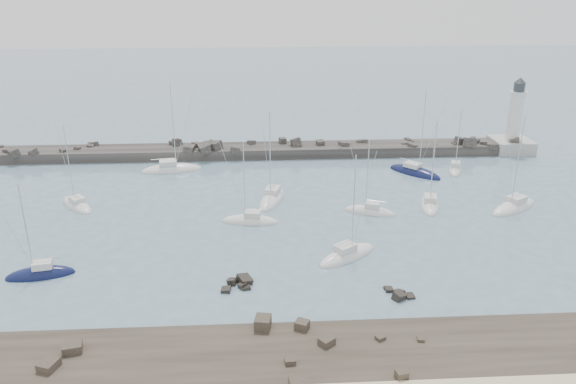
{
  "coord_description": "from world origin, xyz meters",
  "views": [
    {
      "loc": [
        -1.12,
        -61.47,
        31.64
      ],
      "look_at": [
        3.19,
        12.0,
        2.77
      ],
      "focal_mm": 35.0,
      "sensor_mm": 36.0,
      "label": 1
    }
  ],
  "objects_px": {
    "sailboat_9": "(430,204)",
    "sailboat_1": "(77,205)",
    "sailboat_5": "(272,199)",
    "sailboat_6": "(347,256)",
    "sailboat_11": "(455,170)",
    "lighthouse": "(512,135)",
    "sailboat_3": "(172,170)",
    "sailboat_7": "(415,173)",
    "sailboat_10": "(514,208)",
    "sailboat_2": "(41,275)",
    "sailboat_8": "(370,212)",
    "sailboat_4": "(250,221)"
  },
  "relations": [
    {
      "from": "sailboat_7",
      "to": "sailboat_8",
      "type": "distance_m",
      "value": 19.32
    },
    {
      "from": "sailboat_4",
      "to": "sailboat_10",
      "type": "distance_m",
      "value": 37.88
    },
    {
      "from": "sailboat_11",
      "to": "lighthouse",
      "type": "bearing_deg",
      "value": 36.92
    },
    {
      "from": "sailboat_3",
      "to": "sailboat_8",
      "type": "distance_m",
      "value": 36.23
    },
    {
      "from": "sailboat_5",
      "to": "sailboat_9",
      "type": "relative_size",
      "value": 1.09
    },
    {
      "from": "sailboat_2",
      "to": "sailboat_5",
      "type": "relative_size",
      "value": 0.82
    },
    {
      "from": "sailboat_6",
      "to": "sailboat_11",
      "type": "xyz_separation_m",
      "value": [
        23.26,
        29.82,
        0.01
      ]
    },
    {
      "from": "sailboat_9",
      "to": "sailboat_10",
      "type": "xyz_separation_m",
      "value": [
        11.71,
        -1.89,
        0.01
      ]
    },
    {
      "from": "sailboat_3",
      "to": "sailboat_2",
      "type": "bearing_deg",
      "value": -105.6
    },
    {
      "from": "sailboat_5",
      "to": "lighthouse",
      "type": "bearing_deg",
      "value": 25.7
    },
    {
      "from": "sailboat_7",
      "to": "sailboat_11",
      "type": "relative_size",
      "value": 1.33
    },
    {
      "from": "lighthouse",
      "to": "sailboat_10",
      "type": "distance_m",
      "value": 29.81
    },
    {
      "from": "sailboat_6",
      "to": "sailboat_7",
      "type": "height_order",
      "value": "sailboat_7"
    },
    {
      "from": "sailboat_5",
      "to": "sailboat_10",
      "type": "distance_m",
      "value": 34.95
    },
    {
      "from": "sailboat_2",
      "to": "sailboat_8",
      "type": "bearing_deg",
      "value": 20.91
    },
    {
      "from": "sailboat_4",
      "to": "sailboat_8",
      "type": "xyz_separation_m",
      "value": [
        16.84,
        2.23,
        0.0
      ]
    },
    {
      "from": "lighthouse",
      "to": "sailboat_8",
      "type": "distance_m",
      "value": 42.69
    },
    {
      "from": "sailboat_6",
      "to": "lighthouse",
      "type": "bearing_deg",
      "value": 47.19
    },
    {
      "from": "sailboat_2",
      "to": "sailboat_8",
      "type": "distance_m",
      "value": 42.99
    },
    {
      "from": "sailboat_3",
      "to": "sailboat_11",
      "type": "bearing_deg",
      "value": -3.4
    },
    {
      "from": "lighthouse",
      "to": "sailboat_6",
      "type": "height_order",
      "value": "lighthouse"
    },
    {
      "from": "sailboat_8",
      "to": "sailboat_9",
      "type": "relative_size",
      "value": 0.86
    },
    {
      "from": "sailboat_7",
      "to": "sailboat_11",
      "type": "distance_m",
      "value": 7.28
    },
    {
      "from": "sailboat_2",
      "to": "sailboat_3",
      "type": "relative_size",
      "value": 0.75
    },
    {
      "from": "sailboat_4",
      "to": "sailboat_9",
      "type": "distance_m",
      "value": 26.45
    },
    {
      "from": "sailboat_9",
      "to": "sailboat_11",
      "type": "distance_m",
      "value": 17.14
    },
    {
      "from": "sailboat_1",
      "to": "sailboat_7",
      "type": "height_order",
      "value": "sailboat_7"
    },
    {
      "from": "sailboat_4",
      "to": "sailboat_8",
      "type": "distance_m",
      "value": 16.99
    },
    {
      "from": "sailboat_2",
      "to": "sailboat_11",
      "type": "distance_m",
      "value": 66.53
    },
    {
      "from": "sailboat_11",
      "to": "sailboat_1",
      "type": "bearing_deg",
      "value": -168.68
    },
    {
      "from": "sailboat_2",
      "to": "sailboat_8",
      "type": "xyz_separation_m",
      "value": [
        40.16,
        15.35,
        -0.02
      ]
    },
    {
      "from": "sailboat_8",
      "to": "sailboat_9",
      "type": "xyz_separation_m",
      "value": [
        9.24,
        2.19,
        -0.0
      ]
    },
    {
      "from": "sailboat_1",
      "to": "sailboat_8",
      "type": "height_order",
      "value": "sailboat_1"
    },
    {
      "from": "sailboat_2",
      "to": "sailboat_5",
      "type": "distance_m",
      "value": 33.8
    },
    {
      "from": "sailboat_9",
      "to": "sailboat_1",
      "type": "bearing_deg",
      "value": 176.97
    },
    {
      "from": "lighthouse",
      "to": "sailboat_3",
      "type": "xyz_separation_m",
      "value": [
        -62.71,
        -7.89,
        -2.94
      ]
    },
    {
      "from": "sailboat_11",
      "to": "sailboat_3",
      "type": "bearing_deg",
      "value": 176.6
    },
    {
      "from": "sailboat_9",
      "to": "sailboat_6",
      "type": "bearing_deg",
      "value": -133.79
    },
    {
      "from": "sailboat_5",
      "to": "sailboat_6",
      "type": "xyz_separation_m",
      "value": [
        8.37,
        -18.47,
        -0.0
      ]
    },
    {
      "from": "sailboat_2",
      "to": "sailboat_8",
      "type": "relative_size",
      "value": 1.05
    },
    {
      "from": "sailboat_4",
      "to": "sailboat_11",
      "type": "bearing_deg",
      "value": 28.76
    },
    {
      "from": "sailboat_6",
      "to": "sailboat_11",
      "type": "height_order",
      "value": "sailboat_6"
    },
    {
      "from": "lighthouse",
      "to": "sailboat_7",
      "type": "height_order",
      "value": "sailboat_7"
    },
    {
      "from": "sailboat_3",
      "to": "sailboat_11",
      "type": "xyz_separation_m",
      "value": [
        48.38,
        -2.88,
        0.01
      ]
    },
    {
      "from": "lighthouse",
      "to": "sailboat_1",
      "type": "height_order",
      "value": "lighthouse"
    },
    {
      "from": "sailboat_3",
      "to": "sailboat_11",
      "type": "height_order",
      "value": "sailboat_3"
    },
    {
      "from": "sailboat_6",
      "to": "sailboat_4",
      "type": "bearing_deg",
      "value": 137.38
    },
    {
      "from": "sailboat_1",
      "to": "sailboat_8",
      "type": "xyz_separation_m",
      "value": [
        42.0,
        -4.9,
        0.02
      ]
    },
    {
      "from": "sailboat_1",
      "to": "sailboat_5",
      "type": "height_order",
      "value": "sailboat_5"
    },
    {
      "from": "sailboat_3",
      "to": "sailboat_7",
      "type": "distance_m",
      "value": 41.32
    }
  ]
}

